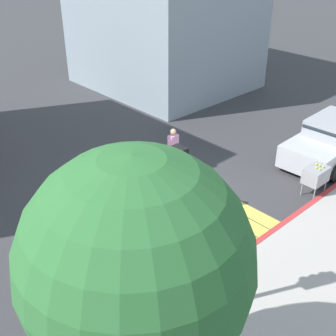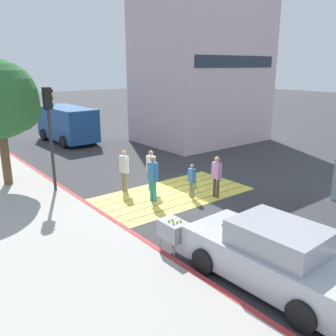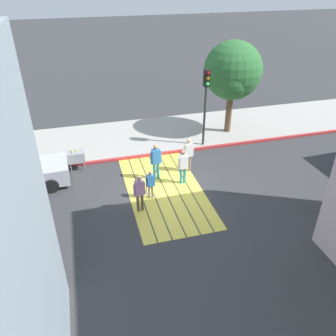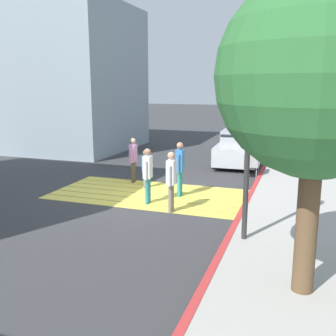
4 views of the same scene
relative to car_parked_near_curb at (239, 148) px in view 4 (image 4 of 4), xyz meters
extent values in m
plane|color=#38383A|center=(2.00, 6.25, -0.73)|extent=(120.00, 120.00, 0.00)
cube|color=#EAD64C|center=(2.00, 4.87, -0.73)|extent=(6.40, 0.50, 0.01)
cube|color=#EAD64C|center=(2.00, 5.42, -0.73)|extent=(6.40, 0.50, 0.01)
cube|color=#EAD64C|center=(2.00, 5.97, -0.73)|extent=(6.40, 0.50, 0.01)
cube|color=#EAD64C|center=(2.00, 6.52, -0.73)|extent=(6.40, 0.50, 0.01)
cube|color=#EAD64C|center=(2.00, 7.07, -0.73)|extent=(6.40, 0.50, 0.01)
cube|color=#EAD64C|center=(2.00, 7.62, -0.73)|extent=(6.40, 0.50, 0.01)
cube|color=#ADA8A0|center=(-3.60, 6.25, -0.67)|extent=(4.80, 40.00, 0.12)
cube|color=#BC3333|center=(-1.25, 6.25, -0.67)|extent=(0.16, 40.00, 0.13)
cube|color=#8C9EA8|center=(10.50, -1.51, 3.18)|extent=(8.00, 7.00, 7.83)
cube|color=#232B38|center=(10.50, -5.03, 3.57)|extent=(6.80, 0.03, 0.70)
cube|color=silver|center=(0.00, 0.03, -0.14)|extent=(1.96, 4.36, 0.80)
cube|color=#A0A2A9|center=(0.00, -0.12, 0.54)|extent=(1.61, 2.12, 0.60)
cube|color=#1E2833|center=(-0.03, 0.80, 0.48)|extent=(1.49, 0.38, 0.49)
cylinder|color=black|center=(0.83, 1.39, -0.40)|extent=(0.24, 0.67, 0.66)
cylinder|color=black|center=(-0.93, 1.33, -0.40)|extent=(0.24, 0.67, 0.66)
cylinder|color=black|center=(0.93, -1.27, -0.40)|extent=(0.24, 0.67, 0.66)
cylinder|color=black|center=(-0.83, -1.34, -0.40)|extent=(0.24, 0.67, 0.66)
cylinder|color=#2D2D2D|center=(-1.60, 9.38, 0.97)|extent=(0.12, 0.12, 3.40)
cube|color=black|center=(-1.60, 9.38, 3.09)|extent=(0.28, 0.28, 0.84)
sphere|color=maroon|center=(-1.44, 9.38, 3.37)|extent=(0.18, 0.18, 0.18)
sphere|color=#956310|center=(-1.44, 9.38, 3.10)|extent=(0.18, 0.18, 0.18)
sphere|color=#35FF59|center=(-1.44, 9.38, 2.83)|extent=(0.18, 0.18, 0.18)
cylinder|color=brown|center=(-2.89, 11.39, 0.57)|extent=(0.36, 0.36, 2.60)
sphere|color=#2D6B33|center=(-2.89, 11.39, 2.99)|extent=(3.20, 3.20, 3.20)
sphere|color=#2D6B33|center=(-2.29, 11.09, 2.59)|extent=(1.92, 1.92, 1.92)
cube|color=#99999E|center=(-0.90, 2.58, -0.03)|extent=(0.56, 0.80, 0.50)
cylinder|color=#99999E|center=(-0.68, 2.90, -0.51)|extent=(0.04, 0.04, 0.45)
cylinder|color=#99999E|center=(-1.13, 2.90, -0.51)|extent=(0.04, 0.04, 0.45)
cylinder|color=#99999E|center=(-0.68, 2.26, -0.51)|extent=(0.04, 0.04, 0.45)
cylinder|color=#99999E|center=(-1.13, 2.26, -0.51)|extent=(0.04, 0.04, 0.45)
sphere|color=#CCE033|center=(-1.02, 2.43, 0.25)|extent=(0.07, 0.07, 0.07)
sphere|color=#CCE033|center=(-0.90, 2.43, 0.25)|extent=(0.07, 0.07, 0.07)
sphere|color=#CCE033|center=(-0.78, 2.43, 0.25)|extent=(0.07, 0.07, 0.07)
sphere|color=#CCE033|center=(-1.02, 2.63, 0.25)|extent=(0.07, 0.07, 0.07)
sphere|color=#CCE033|center=(-0.90, 2.63, 0.25)|extent=(0.07, 0.07, 0.07)
cylinder|color=gray|center=(0.71, 7.84, -0.32)|extent=(0.12, 0.12, 0.83)
cylinder|color=gray|center=(0.72, 7.66, -0.32)|extent=(0.12, 0.12, 0.83)
cube|color=white|center=(0.71, 7.75, 0.44)|extent=(0.25, 0.38, 0.69)
sphere|color=tan|center=(0.71, 7.75, 0.91)|extent=(0.21, 0.21, 0.21)
cylinder|color=white|center=(0.70, 7.96, 0.37)|extent=(0.09, 0.09, 0.59)
cylinder|color=white|center=(0.73, 7.54, 0.37)|extent=(0.09, 0.09, 0.59)
cylinder|color=teal|center=(0.96, 6.20, -0.31)|extent=(0.13, 0.13, 0.84)
cylinder|color=teal|center=(0.97, 6.02, -0.31)|extent=(0.13, 0.13, 0.84)
cube|color=#3372BF|center=(0.97, 6.11, 0.46)|extent=(0.25, 0.38, 0.70)
sphere|color=#9E7051|center=(0.97, 6.11, 0.94)|extent=(0.22, 0.22, 0.22)
cylinder|color=#3372BF|center=(0.96, 6.32, 0.39)|extent=(0.09, 0.09, 0.60)
cylinder|color=#3372BF|center=(0.98, 5.89, 0.39)|extent=(0.09, 0.09, 0.60)
cylinder|color=brown|center=(3.15, 4.99, -0.34)|extent=(0.12, 0.12, 0.79)
cylinder|color=brown|center=(3.16, 4.82, -0.34)|extent=(0.12, 0.12, 0.79)
cube|color=#D18CC6|center=(3.15, 4.91, 0.38)|extent=(0.24, 0.36, 0.66)
sphere|color=tan|center=(3.15, 4.91, 0.84)|extent=(0.20, 0.20, 0.20)
cylinder|color=#D18CC6|center=(3.14, 5.11, 0.32)|extent=(0.09, 0.09, 0.56)
cylinder|color=#D18CC6|center=(3.17, 4.71, 0.32)|extent=(0.09, 0.09, 0.56)
cylinder|color=teal|center=(1.65, 7.28, -0.33)|extent=(0.12, 0.12, 0.81)
cylinder|color=teal|center=(1.67, 7.10, -0.33)|extent=(0.12, 0.12, 0.81)
cube|color=white|center=(1.66, 7.19, 0.41)|extent=(0.25, 0.37, 0.67)
sphere|color=#9E7051|center=(1.66, 7.19, 0.87)|extent=(0.21, 0.21, 0.21)
cylinder|color=white|center=(1.64, 7.39, 0.34)|extent=(0.09, 0.09, 0.57)
cylinder|color=white|center=(1.68, 6.98, 0.34)|extent=(0.09, 0.09, 0.57)
cylinder|color=gray|center=(2.42, 5.59, -0.42)|extent=(0.10, 0.10, 0.64)
cylinder|color=gray|center=(2.42, 5.45, -0.42)|extent=(0.10, 0.10, 0.64)
cube|color=#3372BF|center=(2.42, 5.52, 0.17)|extent=(0.18, 0.28, 0.53)
sphere|color=#9E7051|center=(2.42, 5.52, 0.54)|extent=(0.16, 0.16, 0.16)
cylinder|color=#3372BF|center=(2.41, 5.69, 0.12)|extent=(0.07, 0.07, 0.45)
cylinder|color=#3372BF|center=(2.42, 5.35, 0.12)|extent=(0.07, 0.07, 0.45)
cylinder|color=black|center=(2.46, 5.33, -0.18)|extent=(0.03, 0.03, 0.28)
torus|color=blue|center=(2.46, 5.33, -0.43)|extent=(0.28, 0.03, 0.28)
camera|label=1|loc=(-6.45, 14.15, 6.92)|focal=47.18mm
camera|label=2|loc=(-6.57, -4.37, 4.30)|focal=38.36mm
camera|label=3|loc=(14.15, 3.09, 7.95)|focal=36.40mm
camera|label=4|loc=(-2.73, 17.99, 2.85)|focal=42.00mm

